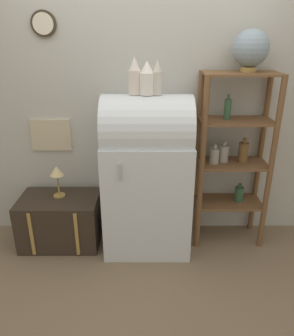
{
  "coord_description": "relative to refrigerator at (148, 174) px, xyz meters",
  "views": [
    {
      "loc": [
        0.0,
        -2.46,
        1.92
      ],
      "look_at": [
        -0.01,
        0.25,
        0.8
      ],
      "focal_mm": 35.0,
      "sensor_mm": 36.0,
      "label": 1
    }
  ],
  "objects": [
    {
      "name": "suitcase_trunk",
      "position": [
        -0.84,
        0.02,
        -0.5
      ],
      "size": [
        0.74,
        0.49,
        0.48
      ],
      "color": "#33281E",
      "rests_on": "ground_plane"
    },
    {
      "name": "ground_plane",
      "position": [
        0.0,
        -0.25,
        -0.74
      ],
      "size": [
        12.0,
        12.0,
        0.0
      ],
      "primitive_type": "plane",
      "color": "#7A664C"
    },
    {
      "name": "globe",
      "position": [
        0.84,
        0.12,
        1.06
      ],
      "size": [
        0.29,
        0.29,
        0.33
      ],
      "color": "#AD8942",
      "rests_on": "shelf_unit"
    },
    {
      "name": "vase_center",
      "position": [
        -0.0,
        -0.01,
        0.83
      ],
      "size": [
        0.12,
        0.12,
        0.27
      ],
      "color": "white",
      "rests_on": "refrigerator"
    },
    {
      "name": "shelf_unit",
      "position": [
        0.78,
        0.11,
        0.16
      ],
      "size": [
        0.66,
        0.35,
        1.61
      ],
      "color": "brown",
      "rests_on": "ground_plane"
    },
    {
      "name": "desk_lamp",
      "position": [
        -0.83,
        0.06,
        -0.03
      ],
      "size": [
        0.13,
        0.13,
        0.31
      ],
      "color": "#AD8942",
      "rests_on": "suitcase_trunk"
    },
    {
      "name": "wall_back",
      "position": [
        -0.0,
        0.33,
        0.61
      ],
      "size": [
        7.0,
        0.09,
        2.7
      ],
      "color": "#B7B7AD",
      "rests_on": "ground_plane"
    },
    {
      "name": "vase_right",
      "position": [
        0.08,
        -0.01,
        0.84
      ],
      "size": [
        0.08,
        0.08,
        0.28
      ],
      "color": "beige",
      "rests_on": "refrigerator"
    },
    {
      "name": "refrigerator",
      "position": [
        0.0,
        0.0,
        0.0
      ],
      "size": [
        0.77,
        0.64,
        1.45
      ],
      "color": "silver",
      "rests_on": "ground_plane"
    },
    {
      "name": "vase_left",
      "position": [
        -0.1,
        0.01,
        0.84
      ],
      "size": [
        0.1,
        0.1,
        0.3
      ],
      "color": "silver",
      "rests_on": "refrigerator"
    }
  ]
}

